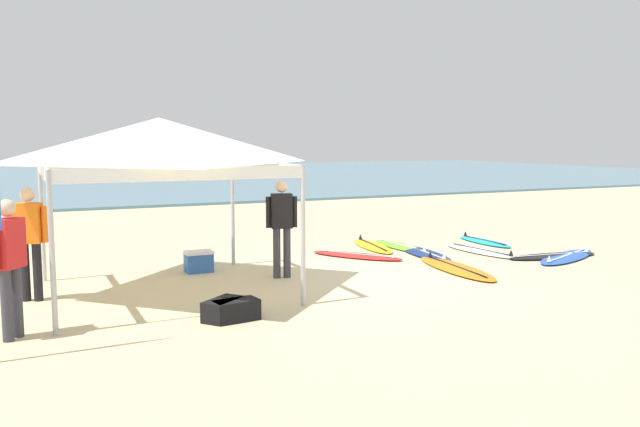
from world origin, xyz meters
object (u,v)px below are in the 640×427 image
(canopy_tent, at_px, (160,141))
(surfboard_lime, at_px, (402,247))
(gear_bag_by_pole, at_px, (223,309))
(cooler_box, at_px, (199,261))
(surfboard_black, at_px, (553,256))
(surfboard_yellow, at_px, (372,246))
(surfboard_red, at_px, (357,255))
(person_orange, at_px, (30,236))
(person_red, at_px, (9,259))
(person_black, at_px, (282,222))
(gear_bag_near_tent, at_px, (236,310))
(surfboard_orange, at_px, (456,268))
(surfboard_white, at_px, (481,251))
(surfboard_cyan, at_px, (484,241))
(surfboard_blue, at_px, (567,257))
(surfboard_navy, at_px, (424,253))

(canopy_tent, distance_m, surfboard_lime, 6.45)
(gear_bag_by_pole, relative_size, cooler_box, 1.20)
(surfboard_black, xyz_separation_m, cooler_box, (-6.98, 1.65, 0.16))
(canopy_tent, xyz_separation_m, surfboard_yellow, (5.12, 2.30, -2.35))
(surfboard_black, distance_m, surfboard_yellow, 3.82)
(surfboard_red, relative_size, gear_bag_by_pole, 3.27)
(person_orange, relative_size, person_red, 1.00)
(person_red, relative_size, gear_bag_by_pole, 2.85)
(surfboard_yellow, height_order, person_black, person_black)
(gear_bag_by_pole, bearing_deg, person_black, 51.45)
(surfboard_yellow, height_order, gear_bag_near_tent, gear_bag_near_tent)
(surfboard_lime, bearing_deg, surfboard_orange, -99.16)
(gear_bag_near_tent, bearing_deg, cooler_box, 83.87)
(person_black, bearing_deg, surfboard_lime, 25.70)
(person_orange, bearing_deg, surfboard_yellow, 16.00)
(person_red, bearing_deg, canopy_tent, 37.66)
(surfboard_white, height_order, cooler_box, cooler_box)
(cooler_box, bearing_deg, surfboard_lime, 7.54)
(person_black, bearing_deg, cooler_box, 137.84)
(surfboard_cyan, bearing_deg, surfboard_blue, -84.12)
(surfboard_yellow, relative_size, surfboard_lime, 1.00)
(surfboard_white, height_order, surfboard_yellow, same)
(surfboard_blue, bearing_deg, canopy_tent, 176.07)
(surfboard_black, bearing_deg, cooler_box, 166.69)
(surfboard_lime, bearing_deg, cooler_box, -172.46)
(surfboard_cyan, relative_size, gear_bag_near_tent, 3.02)
(surfboard_navy, bearing_deg, person_black, -166.93)
(person_red, bearing_deg, surfboard_cyan, 18.89)
(surfboard_navy, distance_m, surfboard_cyan, 2.27)
(surfboard_navy, distance_m, surfboard_white, 1.29)
(canopy_tent, relative_size, surfboard_navy, 1.58)
(surfboard_navy, height_order, surfboard_yellow, same)
(surfboard_white, xyz_separation_m, surfboard_yellow, (-1.79, 1.57, 0.00))
(gear_bag_near_tent, bearing_deg, surfboard_orange, 17.62)
(canopy_tent, height_order, person_black, canopy_tent)
(gear_bag_by_pole, bearing_deg, surfboard_cyan, 26.35)
(surfboard_cyan, distance_m, surfboard_black, 2.10)
(surfboard_cyan, relative_size, surfboard_lime, 0.87)
(surfboard_navy, distance_m, person_red, 8.32)
(canopy_tent, bearing_deg, person_orange, 171.50)
(canopy_tent, bearing_deg, person_black, 5.77)
(surfboard_blue, xyz_separation_m, cooler_box, (-7.15, 1.86, 0.16))
(canopy_tent, xyz_separation_m, surfboard_cyan, (7.81, 1.75, -2.35))
(surfboard_blue, distance_m, cooler_box, 7.38)
(person_orange, bearing_deg, gear_bag_by_pole, -43.78)
(surfboard_navy, height_order, surfboard_red, same)
(surfboard_white, bearing_deg, cooler_box, 174.60)
(surfboard_white, relative_size, person_black, 1.23)
(surfboard_lime, bearing_deg, gear_bag_near_tent, -142.30)
(surfboard_cyan, xyz_separation_m, surfboard_yellow, (-2.69, 0.55, -0.00))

